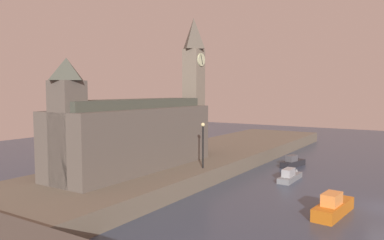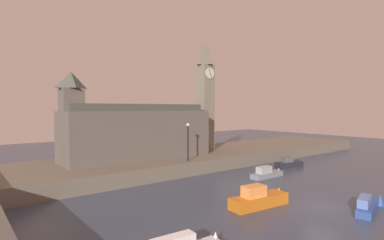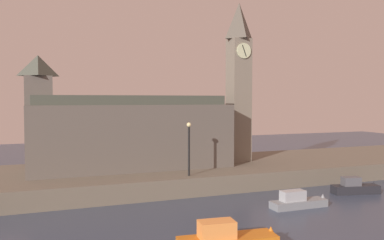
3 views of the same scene
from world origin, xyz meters
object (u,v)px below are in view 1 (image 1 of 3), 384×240
object	(u,v)px
clock_tower	(194,84)
streetlamp	(203,140)
boat_patrol_orange	(335,205)
boat_cruiser_grey	(291,176)
parliament_hall	(132,135)
boat_barge_dark	(294,162)

from	to	relation	value
clock_tower	streetlamp	distance (m)	10.66
boat_patrol_orange	boat_cruiser_grey	bearing A→B (deg)	34.95
clock_tower	streetlamp	world-z (taller)	clock_tower
parliament_hall	streetlamp	xyz separation A→B (m)	(3.91, -5.15, -0.55)
parliament_hall	streetlamp	size ratio (longest dim) A/B	4.12
clock_tower	parliament_hall	size ratio (longest dim) A/B	0.88
streetlamp	boat_cruiser_grey	bearing A→B (deg)	-45.84
boat_patrol_orange	boat_barge_dark	bearing A→B (deg)	27.15
boat_patrol_orange	streetlamp	bearing A→B (deg)	79.96
boat_patrol_orange	boat_cruiser_grey	xyz separation A→B (m)	(8.28, 5.79, -0.16)
boat_barge_dark	streetlamp	bearing A→B (deg)	160.94
streetlamp	boat_barge_dark	distance (m)	14.05
clock_tower	boat_cruiser_grey	bearing A→B (deg)	-95.60
parliament_hall	boat_cruiser_grey	size ratio (longest dim) A/B	3.75
parliament_hall	boat_cruiser_grey	bearing A→B (deg)	-48.77
parliament_hall	boat_cruiser_grey	world-z (taller)	parliament_hall
clock_tower	streetlamp	bearing A→B (deg)	-142.39
clock_tower	boat_patrol_orange	world-z (taller)	clock_tower
clock_tower	boat_patrol_orange	size ratio (longest dim) A/B	2.73
streetlamp	boat_patrol_orange	distance (m)	12.79
boat_cruiser_grey	parliament_hall	bearing A→B (deg)	131.23
clock_tower	boat_barge_dark	size ratio (longest dim) A/B	3.48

